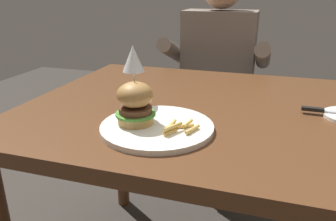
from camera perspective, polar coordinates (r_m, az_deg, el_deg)
The scene contains 7 objects.
dining_table at distance 1.06m, azimuth 6.61°, elevation -3.92°, with size 1.11×0.89×0.74m.
main_plate at distance 0.84m, azimuth -1.92°, elevation -2.90°, with size 0.29×0.29×0.01m, color white.
burger_sandwich at distance 0.83m, azimuth -5.73°, elevation 1.32°, with size 0.10×0.10×0.13m.
fries_pile at distance 0.80m, azimuth 1.93°, elevation -2.86°, with size 0.08×0.10×0.02m.
wine_glass at distance 0.98m, azimuth -6.07°, elevation 8.56°, with size 0.07×0.07×0.19m.
table_knife at distance 1.04m, azimuth 26.61°, elevation -0.15°, with size 0.20×0.02×0.01m.
diner_person at distance 1.77m, azimuth 8.46°, elevation 3.27°, with size 0.51×0.36×1.18m.
Camera 1 is at (0.17, -0.95, 1.08)m, focal length 35.00 mm.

